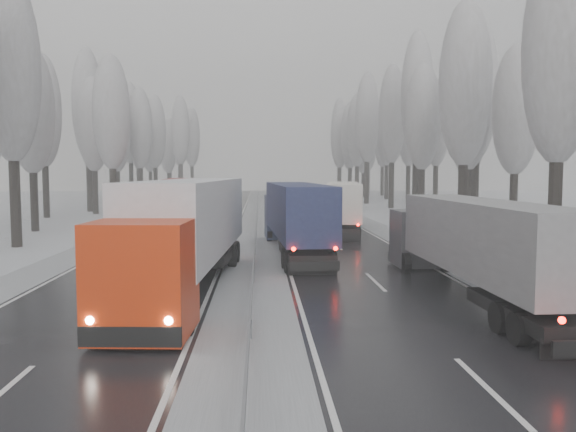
{
  "coord_description": "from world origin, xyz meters",
  "views": [
    {
      "loc": [
        0.29,
        -11.61,
        4.75
      ],
      "look_at": [
        1.93,
        20.7,
        2.2
      ],
      "focal_mm": 35.0,
      "sensor_mm": 36.0,
      "label": 1
    }
  ],
  "objects": [
    {
      "name": "shoulder_right",
      "position": [
        10.2,
        30.0,
        0.02
      ],
      "size": [
        2.4,
        200.0,
        0.04
      ],
      "primitive_type": "cube",
      "color": "#A8ACB0",
      "rests_on": "ground"
    },
    {
      "name": "carriageway_right",
      "position": [
        5.25,
        30.0,
        0.01
      ],
      "size": [
        7.5,
        200.0,
        0.03
      ],
      "primitive_type": "cube",
      "color": "black",
      "rests_on": "ground"
    },
    {
      "name": "tree_74",
      "position": [
        -15.07,
        99.33,
        12.67
      ],
      "size": [
        3.6,
        3.6,
        19.68
      ],
      "color": "black",
      "rests_on": "ground"
    },
    {
      "name": "truck_grey_tarp",
      "position": [
        8.2,
        8.9,
        2.17
      ],
      "size": [
        2.52,
        14.54,
        3.72
      ],
      "rotation": [
        0.0,
        0.0,
        0.02
      ],
      "color": "#47484C",
      "rests_on": "ground"
    },
    {
      "name": "truck_red_white",
      "position": [
        -2.57,
        10.89,
        2.58
      ],
      "size": [
        3.81,
        17.33,
        4.41
      ],
      "rotation": [
        0.0,
        0.0,
        -0.06
      ],
      "color": "red",
      "rests_on": "ground"
    },
    {
      "name": "tree_60",
      "position": [
        -17.75,
        34.2,
        9.59
      ],
      "size": [
        3.6,
        3.6,
        14.84
      ],
      "color": "black",
      "rests_on": "ground"
    },
    {
      "name": "tree_29",
      "position": [
        23.71,
        75.95,
        11.67
      ],
      "size": [
        3.6,
        3.6,
        18.11
      ],
      "color": "black",
      "rests_on": "ground"
    },
    {
      "name": "tree_64",
      "position": [
        -18.26,
        52.71,
        9.96
      ],
      "size": [
        3.6,
        3.6,
        15.42
      ],
      "color": "black",
      "rests_on": "ground"
    },
    {
      "name": "tree_65",
      "position": [
        -20.05,
        56.71,
        12.55
      ],
      "size": [
        3.6,
        3.6,
        19.48
      ],
      "color": "black",
      "rests_on": "ground"
    },
    {
      "name": "tree_75",
      "position": [
        -24.2,
        103.33,
        11.99
      ],
      "size": [
        3.6,
        3.6,
        18.6
      ],
      "color": "black",
      "rests_on": "ground"
    },
    {
      "name": "median_guardrail",
      "position": [
        0.0,
        29.99,
        0.6
      ],
      "size": [
        0.12,
        200.0,
        0.76
      ],
      "color": "slate",
      "rests_on": "ground"
    },
    {
      "name": "tree_25",
      "position": [
        24.81,
        55.02,
        12.52
      ],
      "size": [
        3.6,
        3.6,
        19.44
      ],
      "color": "black",
      "rests_on": "ground"
    },
    {
      "name": "median_slush",
      "position": [
        0.0,
        30.0,
        0.02
      ],
      "size": [
        3.0,
        200.0,
        0.04
      ],
      "primitive_type": "cube",
      "color": "#A8ACB0",
      "rests_on": "ground"
    },
    {
      "name": "ground",
      "position": [
        0.0,
        0.0,
        0.0
      ],
      "size": [
        260.0,
        260.0,
        0.0
      ],
      "primitive_type": "plane",
      "color": "silver",
      "rests_on": "ground"
    },
    {
      "name": "truck_blue_box",
      "position": [
        2.31,
        20.73,
        2.38
      ],
      "size": [
        3.36,
        15.99,
        4.07
      ],
      "rotation": [
        0.0,
        0.0,
        0.05
      ],
      "color": "navy",
      "rests_on": "ground"
    },
    {
      "name": "tree_62",
      "position": [
        -13.94,
        43.73,
        10.36
      ],
      "size": [
        3.6,
        3.6,
        16.04
      ],
      "color": "black",
      "rests_on": "ground"
    },
    {
      "name": "tree_58",
      "position": [
        -15.13,
        24.57,
        11.1
      ],
      "size": [
        3.6,
        3.6,
        17.21
      ],
      "color": "black",
      "rests_on": "ground"
    },
    {
      "name": "tree_66",
      "position": [
        -18.16,
        62.35,
        9.84
      ],
      "size": [
        3.6,
        3.6,
        15.23
      ],
      "color": "black",
      "rests_on": "ground"
    },
    {
      "name": "tree_35",
      "position": [
        24.94,
        100.32,
        11.77
      ],
      "size": [
        3.6,
        3.6,
        18.25
      ],
      "color": "black",
      "rests_on": "ground"
    },
    {
      "name": "tree_24",
      "position": [
        17.9,
        51.02,
        13.19
      ],
      "size": [
        3.6,
        3.6,
        20.49
      ],
      "color": "black",
      "rests_on": "ground"
    },
    {
      "name": "tree_28",
      "position": [
        16.34,
        71.95,
        12.64
      ],
      "size": [
        3.6,
        3.6,
        19.62
      ],
      "color": "black",
      "rests_on": "ground"
    },
    {
      "name": "shoulder_left",
      "position": [
        -10.2,
        30.0,
        0.02
      ],
      "size": [
        2.4,
        200.0,
        0.04
      ],
      "primitive_type": "cube",
      "color": "#A8ACB0",
      "rests_on": "ground"
    },
    {
      "name": "tree_68",
      "position": [
        -16.58,
        69.11,
        10.75
      ],
      "size": [
        3.6,
        3.6,
        16.65
      ],
      "color": "black",
      "rests_on": "ground"
    },
    {
      "name": "carriageway_left",
      "position": [
        -5.25,
        30.0,
        0.01
      ],
      "size": [
        7.5,
        200.0,
        0.03
      ],
      "primitive_type": "cube",
      "color": "black",
      "rests_on": "ground"
    },
    {
      "name": "tree_76",
      "position": [
        -14.05,
        108.72,
        11.95
      ],
      "size": [
        3.6,
        3.6,
        18.55
      ],
      "color": "black",
      "rests_on": "ground"
    },
    {
      "name": "tree_34",
      "position": [
        15.73,
        96.32,
        11.37
      ],
      "size": [
        3.6,
        3.6,
        17.63
      ],
      "color": "black",
      "rests_on": "ground"
    },
    {
      "name": "tree_69",
      "position": [
        -21.42,
        73.11,
        12.46
      ],
      "size": [
        3.6,
        3.6,
        19.35
      ],
      "color": "black",
      "rests_on": "ground"
    },
    {
      "name": "tree_79",
      "position": [
        -20.33,
        119.31,
        11.01
      ],
      "size": [
        3.6,
        3.6,
        17.07
      ],
      "color": "black",
      "rests_on": "ground"
    },
    {
      "name": "truck_cream_box",
      "position": [
        6.89,
        32.52,
        2.28
      ],
      "size": [
        4.42,
        15.35,
        3.9
      ],
      "rotation": [
        0.0,
        0.0,
        -0.14
      ],
      "color": "#ABA797",
      "rests_on": "ground"
    },
    {
      "name": "tree_72",
      "position": [
        -18.93,
        88.54,
        9.76
      ],
      "size": [
        3.6,
        3.6,
        15.11
      ],
      "color": "black",
      "rests_on": "ground"
    },
    {
      "name": "tree_33",
      "position": [
        19.77,
        93.21,
        9.26
      ],
      "size": [
        3.6,
        3.6,
        14.33
      ],
      "color": "black",
      "rests_on": "ground"
    },
    {
      "name": "tree_67",
      "position": [
        -19.54,
        66.35,
        11.03
      ],
      "size": [
        3.6,
        3.6,
        17.09
      ],
      "color": "black",
      "rests_on": "ground"
    },
    {
      "name": "tree_63",
      "position": [
        -21.85,
        47.73,
        10.89
      ],
      "size": [
        3.6,
        3.6,
        16.88
      ],
      "color": "black",
      "rests_on": "ground"
    },
    {
      "name": "truck_red_red",
      "position": [
        -7.22,
        41.64,
        2.39
      ],
      "size": [
        4.0,
        16.12,
        4.1
      ],
      "rotation": [
        0.0,
        0.0,
        0.09
      ],
      "color": "#9E1A09",
      "rests_on": "ground"
    },
    {
      "name": "tree_37",
      "position": [
        24.02,
        110.16,
        10.56
      ],
      "size": [
        3.6,
        3.6,
        16.37
      ],
      "color": "black",
      "rests_on": "ground"
    },
    {
      "name": "tree_38",
      "position": [
        18.73,
        116.73,
        11.59
      ],
      "size": [
        3.6,
        3.6,
        17.97
      ],
      "color": "black",
      "rests_on": "ground"
    },
    {
      "name": "tree_18",
      "position": [
        14.51,
        27.03,
        10.7
      ],
      "size": [
        3.6,
        3.6,
        16.58
      ],
      "color": "black",
      "rests_on": "ground"
    },
    {
      "name": "tree_32",
      "position": [
        16.63,
        89.21,
        11.18
      ],
      "size": [
        3.6,
        3.6,
        17.33
      ],
      "color": "black",
      "rests_on": "ground"
    },
    {
      "name": "tree_71",
      "position": [
        -21.09,
        83.19,
        12.63
      ],
      "size": [
        3.6,
        3.6,
        19.61
      ],
      "color": "black",
      "rests_on": "ground"
    },
    {
      "name": "tree_30",
      "position": [
        16.56,
        81.7,
        11.52
      ],
      "size": [
        3.6,
        3.6,
        17.86
      ],
      "color": "black",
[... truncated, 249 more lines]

